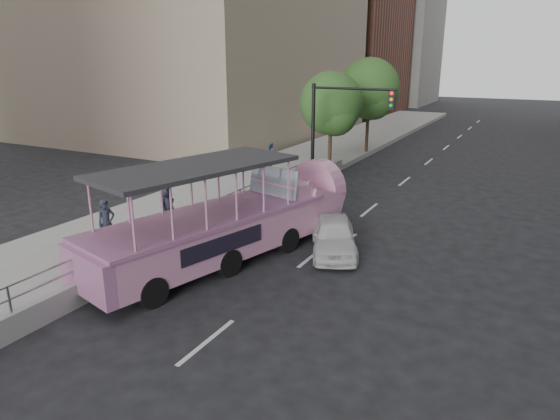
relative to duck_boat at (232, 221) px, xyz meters
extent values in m
plane|color=black|center=(1.36, -2.73, -1.24)|extent=(160.00, 160.00, 0.00)
cube|color=#A3A39D|center=(-4.39, 7.27, -1.09)|extent=(5.50, 80.00, 0.30)
cube|color=gray|center=(-1.76, -0.73, -0.76)|extent=(0.24, 30.00, 0.36)
cylinder|color=#A5A5AA|center=(-1.76, -6.73, -0.23)|extent=(0.07, 0.07, 0.70)
cylinder|color=#A5A5AA|center=(-1.76, -4.73, -0.23)|extent=(0.07, 0.07, 0.70)
cylinder|color=#A5A5AA|center=(-1.76, -2.73, -0.23)|extent=(0.07, 0.07, 0.70)
cylinder|color=#A5A5AA|center=(-1.76, -0.73, -0.23)|extent=(0.07, 0.07, 0.70)
cylinder|color=#A5A5AA|center=(-1.76, 1.27, -0.23)|extent=(0.07, 0.07, 0.70)
cylinder|color=#A5A5AA|center=(-1.76, 3.27, -0.23)|extent=(0.07, 0.07, 0.70)
cylinder|color=#A5A5AA|center=(-1.76, 5.27, -0.23)|extent=(0.07, 0.07, 0.70)
cylinder|color=#A5A5AA|center=(-1.76, 7.27, -0.23)|extent=(0.07, 0.07, 0.70)
cylinder|color=#A5A5AA|center=(-1.76, 9.27, -0.23)|extent=(0.07, 0.07, 0.70)
cylinder|color=#A5A5AA|center=(-1.76, -0.73, -0.23)|extent=(0.06, 22.00, 0.06)
cylinder|color=#A5A5AA|center=(-1.76, -0.73, 0.10)|extent=(0.06, 22.00, 0.06)
cylinder|color=black|center=(-2.01, -3.45, -0.80)|extent=(0.55, 0.92, 0.87)
cylinder|color=black|center=(0.04, -3.99, -0.80)|extent=(0.55, 0.92, 0.87)
cylinder|color=black|center=(-1.32, -0.84, -0.80)|extent=(0.55, 0.92, 0.87)
cylinder|color=black|center=(0.73, -1.38, -0.80)|extent=(0.55, 0.92, 0.87)
cylinder|color=black|center=(-0.63, 1.77, -0.80)|extent=(0.55, 0.92, 0.87)
cylinder|color=black|center=(1.42, 1.23, -0.80)|extent=(0.55, 0.92, 0.87)
cube|color=#B77496|center=(-0.24, -0.92, -0.25)|extent=(4.34, 8.25, 1.20)
cube|color=#B77496|center=(0.94, 3.55, -0.01)|extent=(2.80, 2.58, 1.50)
cylinder|color=#B77496|center=(1.14, 4.34, 0.28)|extent=(2.36, 1.23, 2.26)
cube|color=#8E537C|center=(-1.29, -4.88, -0.25)|extent=(2.41, 0.94, 1.20)
cube|color=#8E537C|center=(-0.24, -0.92, 0.41)|extent=(4.53, 8.56, 0.12)
cube|color=#242426|center=(-0.34, -1.30, 2.03)|extent=(4.09, 6.80, 0.13)
cube|color=#87909F|center=(0.51, 1.92, 1.00)|extent=(2.19, 0.76, 1.01)
cube|color=#B77496|center=(0.62, 2.34, 0.71)|extent=(2.29, 1.47, 0.48)
imported|color=silver|center=(2.86, 1.89, -0.62)|extent=(2.84, 3.92, 1.24)
imported|color=#232633|center=(-3.74, -1.87, -0.12)|extent=(0.56, 0.69, 1.64)
imported|color=#232633|center=(-3.30, 0.62, -0.10)|extent=(0.67, 0.90, 1.67)
cylinder|color=black|center=(-1.40, 5.19, 0.09)|extent=(0.08, 0.08, 2.65)
cube|color=navy|center=(-1.40, 5.19, 1.20)|extent=(0.20, 0.64, 0.95)
cube|color=silver|center=(-1.37, 5.19, 1.20)|extent=(0.13, 0.41, 0.58)
cylinder|color=black|center=(-1.54, 9.77, 1.36)|extent=(0.18, 0.18, 5.20)
cylinder|color=black|center=(0.46, 9.77, 3.76)|extent=(4.20, 0.12, 0.12)
cube|color=black|center=(2.36, 9.77, 3.31)|extent=(0.28, 0.22, 0.85)
sphere|color=red|center=(2.36, 9.64, 3.61)|extent=(0.16, 0.16, 0.16)
cylinder|color=#362218|center=(-2.04, 13.27, 0.30)|extent=(0.22, 0.22, 3.08)
sphere|color=#305522|center=(-2.04, 13.27, 2.72)|extent=(3.52, 3.52, 3.52)
sphere|color=#305522|center=(-1.64, 12.97, 2.17)|extent=(2.42, 2.42, 2.42)
cylinder|color=#362218|center=(-1.84, 19.27, 0.50)|extent=(0.22, 0.22, 3.47)
sphere|color=#305522|center=(-1.84, 19.27, 3.23)|extent=(3.97, 3.97, 3.97)
sphere|color=#305522|center=(-1.44, 18.97, 2.61)|extent=(2.73, 2.73, 2.73)
cube|color=slate|center=(-14.64, 61.27, 8.76)|extent=(16.00, 14.00, 20.00)
camera|label=1|loc=(8.70, -13.01, 5.15)|focal=32.00mm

